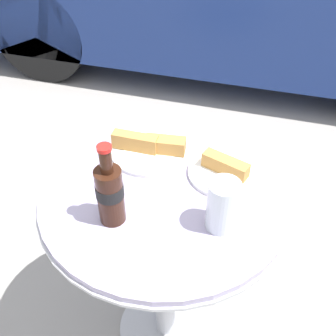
% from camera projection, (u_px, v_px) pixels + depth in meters
% --- Properties ---
extents(ground_plane, '(30.00, 30.00, 0.00)m').
position_uv_depth(ground_plane, '(166.00, 328.00, 1.67)').
color(ground_plane, gray).
extents(bistro_table, '(0.70, 0.70, 0.77)m').
position_uv_depth(bistro_table, '(165.00, 231.00, 1.27)').
color(bistro_table, '#B7B7BC').
rests_on(bistro_table, ground_plane).
extents(cola_bottle_left, '(0.07, 0.07, 0.24)m').
position_uv_depth(cola_bottle_left, '(110.00, 192.00, 1.02)').
color(cola_bottle_left, '#33190F').
rests_on(cola_bottle_left, bistro_table).
extents(drinking_glass, '(0.08, 0.08, 0.14)m').
position_uv_depth(drinking_glass, '(223.00, 207.00, 1.02)').
color(drinking_glass, '#C68923').
rests_on(drinking_glass, bistro_table).
extents(lunch_plate_near, '(0.23, 0.23, 0.06)m').
position_uv_depth(lunch_plate_near, '(149.00, 148.00, 1.26)').
color(lunch_plate_near, white).
rests_on(lunch_plate_near, bistro_table).
extents(lunch_plate_far, '(0.21, 0.21, 0.06)m').
position_uv_depth(lunch_plate_far, '(225.00, 170.00, 1.19)').
color(lunch_plate_far, white).
rests_on(lunch_plate_far, bistro_table).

